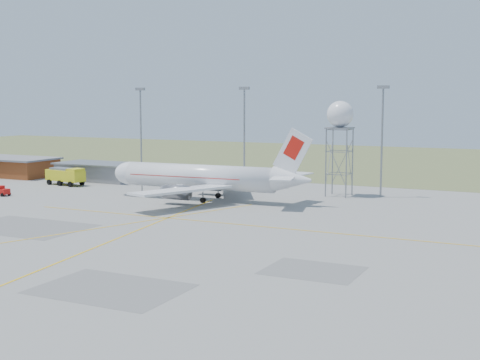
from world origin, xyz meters
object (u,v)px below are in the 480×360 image
at_px(baggage_tug, 2,192).
at_px(radar_tower, 340,143).
at_px(fire_truck, 66,177).
at_px(airliner_main, 203,178).

bearing_deg(baggage_tug, radar_tower, 27.69).
bearing_deg(fire_truck, baggage_tug, -81.78).
xyz_separation_m(fire_truck, baggage_tug, (-0.18, -17.66, -1.05)).
bearing_deg(baggage_tug, fire_truck, 91.16).
bearing_deg(fire_truck, airliner_main, -0.15).
bearing_deg(airliner_main, radar_tower, -144.91).
xyz_separation_m(radar_tower, fire_truck, (-56.54, -9.94, -8.17)).
relative_size(airliner_main, radar_tower, 2.20).
distance_m(airliner_main, fire_truck, 36.70).
bearing_deg(airliner_main, fire_truck, -11.39).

